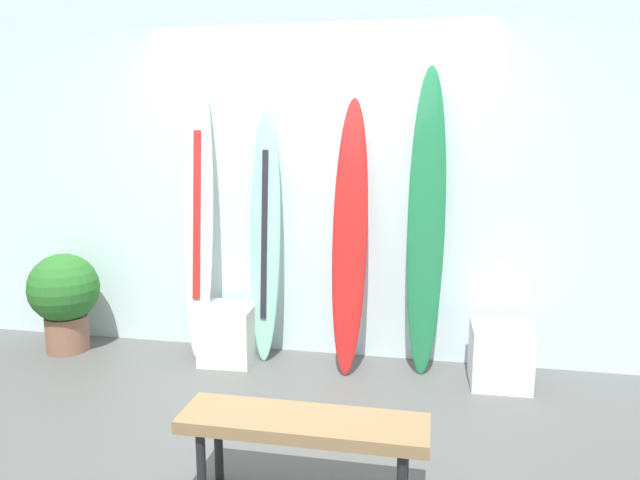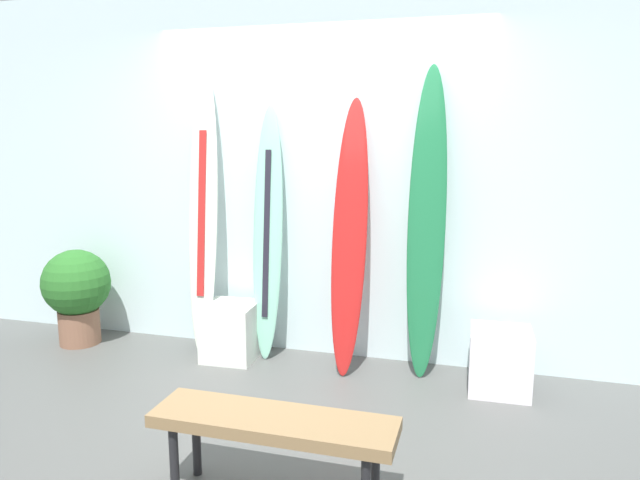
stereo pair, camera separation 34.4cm
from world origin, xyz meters
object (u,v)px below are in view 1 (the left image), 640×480
(surfboard_ivory, at_px, (198,215))
(surfboard_crimson, at_px, (350,238))
(display_block_left, at_px, (229,334))
(surfboard_emerald, at_px, (426,223))
(display_block_center, at_px, (500,355))
(surfboard_seafoam, at_px, (265,235))
(potted_plant, at_px, (64,295))
(bench, at_px, (303,429))

(surfboard_ivory, bearing_deg, surfboard_crimson, -2.31)
(display_block_left, bearing_deg, surfboard_emerald, 5.12)
(display_block_center, bearing_deg, surfboard_seafoam, 173.84)
(display_block_left, relative_size, potted_plant, 0.55)
(display_block_left, bearing_deg, display_block_center, -1.12)
(surfboard_ivory, distance_m, potted_plant, 1.27)
(bench, bearing_deg, surfboard_ivory, 124.96)
(display_block_left, height_order, potted_plant, potted_plant)
(surfboard_seafoam, bearing_deg, surfboard_ivory, -176.12)
(surfboard_ivory, distance_m, surfboard_crimson, 1.18)
(surfboard_crimson, xyz_separation_m, potted_plant, (-2.25, -0.11, -0.52))
(surfboard_ivory, relative_size, display_block_center, 5.22)
(surfboard_seafoam, bearing_deg, surfboard_emerald, -0.86)
(surfboard_seafoam, relative_size, potted_plant, 2.45)
(surfboard_emerald, xyz_separation_m, display_block_center, (0.53, -0.17, -0.88))
(surfboard_seafoam, distance_m, potted_plant, 1.69)
(display_block_center, bearing_deg, surfboard_ivory, 176.14)
(display_block_center, relative_size, bench, 0.37)
(surfboard_crimson, xyz_separation_m, bench, (0.03, -1.67, -0.59))
(surfboard_ivory, distance_m, surfboard_emerald, 1.70)
(surfboard_seafoam, height_order, surfboard_emerald, surfboard_emerald)
(surfboard_ivory, height_order, display_block_center, surfboard_ivory)
(surfboard_crimson, height_order, surfboard_emerald, surfboard_emerald)
(surfboard_crimson, bearing_deg, surfboard_seafoam, 172.82)
(surfboard_emerald, distance_m, display_block_center, 1.04)
(surfboard_seafoam, xyz_separation_m, surfboard_emerald, (1.19, -0.02, 0.13))
(surfboard_crimson, relative_size, bench, 1.72)
(surfboard_crimson, bearing_deg, display_block_left, -175.91)
(surfboard_seafoam, height_order, display_block_left, surfboard_seafoam)
(surfboard_seafoam, relative_size, display_block_center, 4.57)
(surfboard_emerald, bearing_deg, surfboard_crimson, -173.13)
(display_block_left, bearing_deg, surfboard_crimson, 4.09)
(potted_plant, bearing_deg, surfboard_emerald, 3.52)
(surfboard_ivory, bearing_deg, display_block_center, -3.86)
(surfboard_crimson, bearing_deg, surfboard_ivory, 177.69)
(surfboard_crimson, relative_size, surfboard_emerald, 0.90)
(surfboard_seafoam, distance_m, surfboard_emerald, 1.20)
(surfboard_crimson, bearing_deg, bench, -88.87)
(potted_plant, bearing_deg, surfboard_crimson, 2.72)
(surfboard_seafoam, xyz_separation_m, display_block_center, (1.72, -0.19, -0.75))
(surfboard_emerald, bearing_deg, display_block_left, -174.88)
(display_block_left, relative_size, display_block_center, 1.02)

